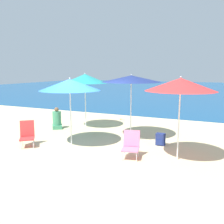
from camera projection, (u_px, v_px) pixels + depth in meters
ground_plane at (77, 152)px, 7.44m from camera, size 60.00×60.00×0.00m
sea_water at (192, 89)px, 30.90m from camera, size 60.00×40.00×0.01m
beach_umbrella_red at (181, 85)px, 6.43m from camera, size 1.84×1.84×2.25m
beach_umbrella_blue at (70, 85)px, 7.80m from camera, size 1.93×1.93×2.17m
beach_umbrella_teal at (85, 79)px, 10.24m from camera, size 1.80×1.80×2.28m
beach_umbrella_navy at (131, 79)px, 8.58m from camera, size 2.07×2.07×2.26m
beach_chair_pink at (131, 144)px, 6.90m from camera, size 0.56×0.62×0.74m
beach_chair_red at (27, 133)px, 7.95m from camera, size 0.69×0.71×0.80m
person_seated_near at (57, 120)px, 10.29m from camera, size 0.58×0.59×0.89m
backpack_navy at (160, 139)px, 8.05m from camera, size 0.29×0.22×0.39m
water_bottle at (21, 138)px, 8.56m from camera, size 0.06×0.06×0.24m
seagull at (121, 117)px, 12.08m from camera, size 0.27×0.11×0.23m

